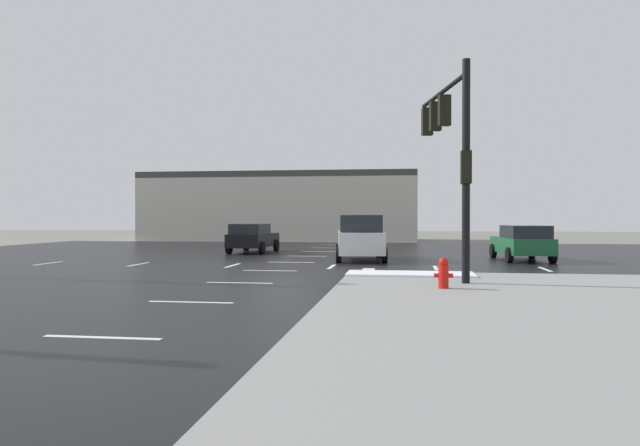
# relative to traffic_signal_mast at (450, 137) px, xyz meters

# --- Properties ---
(ground_plane) EXTENTS (120.00, 120.00, 0.00)m
(ground_plane) POSITION_rel_traffic_signal_mast_xyz_m (-6.18, 4.67, -4.38)
(ground_plane) COLOR slate
(road_asphalt) EXTENTS (44.00, 44.00, 0.02)m
(road_asphalt) POSITION_rel_traffic_signal_mast_xyz_m (-6.18, 4.67, -4.37)
(road_asphalt) COLOR black
(road_asphalt) RESTS_ON ground_plane
(snow_strip_curbside) EXTENTS (4.00, 1.60, 0.06)m
(snow_strip_curbside) POSITION_rel_traffic_signal_mast_xyz_m (-1.18, 0.67, -4.21)
(snow_strip_curbside) COLOR white
(snow_strip_curbside) RESTS_ON sidewalk_corner
(lane_markings) EXTENTS (36.15, 36.15, 0.01)m
(lane_markings) POSITION_rel_traffic_signal_mast_xyz_m (-4.97, 3.30, -4.35)
(lane_markings) COLOR silver
(lane_markings) RESTS_ON road_asphalt
(traffic_signal_mast) EXTENTS (1.25, 4.90, 6.18)m
(traffic_signal_mast) POSITION_rel_traffic_signal_mast_xyz_m (0.00, 0.00, 0.00)
(traffic_signal_mast) COLOR black
(traffic_signal_mast) RESTS_ON sidewalk_corner
(fire_hydrant) EXTENTS (0.48, 0.26, 0.79)m
(fire_hydrant) POSITION_rel_traffic_signal_mast_xyz_m (-0.36, -2.83, -3.84)
(fire_hydrant) COLOR red
(fire_hydrant) RESTS_ON sidewalk_corner
(strip_building_background) EXTENTS (22.57, 8.00, 5.62)m
(strip_building_background) POSITION_rel_traffic_signal_mast_xyz_m (-11.69, 30.98, -1.57)
(strip_building_background) COLOR beige
(strip_building_background) RESTS_ON ground_plane
(sedan_black) EXTENTS (2.13, 4.58, 1.58)m
(sedan_black) POSITION_rel_traffic_signal_mast_xyz_m (-9.60, 13.28, -3.52)
(sedan_black) COLOR black
(sedan_black) RESTS_ON road_asphalt
(sedan_green) EXTENTS (2.29, 4.64, 1.58)m
(sedan_green) POSITION_rel_traffic_signal_mast_xyz_m (3.84, 9.13, -3.52)
(sedan_green) COLOR #195933
(sedan_green) RESTS_ON road_asphalt
(suv_white) EXTENTS (2.61, 4.99, 2.03)m
(suv_white) POSITION_rel_traffic_signal_mast_xyz_m (-3.36, 8.48, -3.29)
(suv_white) COLOR white
(suv_white) RESTS_ON road_asphalt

